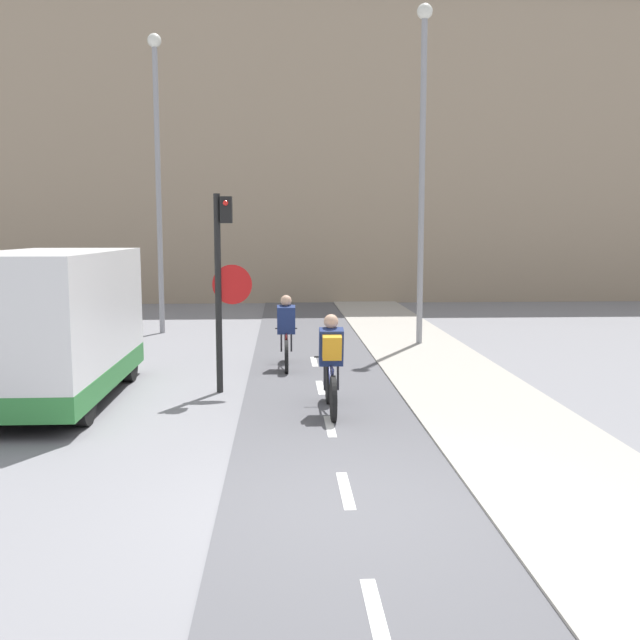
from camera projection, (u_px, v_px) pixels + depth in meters
ground_plane at (350, 510)px, 7.06m from camera, size 120.00×120.00×0.00m
bike_lane at (350, 509)px, 7.06m from camera, size 2.62×60.00×0.02m
sidewalk_strip at (597, 503)px, 7.19m from camera, size 2.40×60.00×0.05m
building_row_background at (298, 152)px, 29.11m from camera, size 60.00×5.20×11.93m
traffic_light_pole at (223, 271)px, 11.99m from camera, size 0.67×0.25×3.37m
street_lamp_far at (158, 157)px, 18.80m from camera, size 0.36×0.36×7.83m
street_lamp_sidewalk at (422, 145)px, 16.72m from camera, size 0.36×0.36×7.94m
cyclist_near at (331, 367)px, 10.74m from camera, size 0.46×1.78×1.52m
cyclist_far at (286, 336)px, 14.28m from camera, size 0.46×1.75×1.49m
van at (52, 328)px, 11.45m from camera, size 1.99×4.68×2.43m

